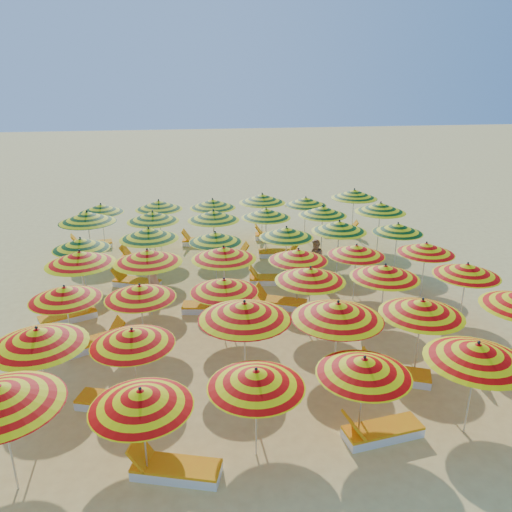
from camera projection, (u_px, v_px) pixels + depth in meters
The scene contains 61 objects.
ground at pixel (258, 306), 16.74m from camera, with size 120.00×120.00×0.00m, color #F6D46D.
umbrella_1 at pixel (141, 399), 8.98m from camera, with size 2.29×2.29×2.03m.
umbrella_2 at pixel (256, 379), 9.56m from camera, with size 2.05×2.05×2.04m.
umbrella_3 at pixel (364, 366), 9.95m from camera, with size 2.52×2.52×2.05m.
umbrella_4 at pixel (477, 352), 10.15m from camera, with size 2.45×2.45×2.23m.
umbrella_6 at pixel (38, 337), 10.73m from camera, with size 2.77×2.77×2.24m.
umbrella_7 at pixel (132, 337), 11.12m from camera, with size 2.13×2.13×2.02m.
umbrella_8 at pixel (244, 311), 11.70m from camera, with size 2.91×2.91×2.35m.
umbrella_9 at pixel (338, 311), 11.75m from camera, with size 2.47×2.47×2.33m.
umbrella_10 at pixel (422, 308), 12.18m from camera, with size 2.42×2.42×2.20m.
umbrella_12 at pixel (65, 293), 13.32m from camera, with size 2.49×2.49×2.04m.
umbrella_13 at pixel (140, 292), 13.40m from camera, with size 2.18×2.18×2.05m.
umbrella_14 at pixel (224, 285), 13.83m from camera, with size 2.48×2.48×2.04m.
umbrella_15 at pixel (310, 274), 14.28m from camera, with size 2.28×2.28×2.17m.
umbrella_16 at pixel (385, 272), 14.54m from camera, with size 2.20×2.20×2.15m.
umbrella_17 at pixel (467, 270), 14.83m from camera, with size 2.38×2.38×2.08m.
umbrella_18 at pixel (80, 258), 15.33m from camera, with size 2.19×2.19×2.27m.
umbrella_19 at pixel (148, 256), 15.45m from camera, with size 2.69×2.69×2.27m.
umbrella_20 at pixel (224, 253), 15.89m from camera, with size 2.53×2.53×2.21m.
umbrella_21 at pixel (298, 255), 16.11m from camera, with size 2.32×2.32×2.06m.
umbrella_22 at pixel (356, 250), 16.63m from camera, with size 2.04×2.04×2.03m.
umbrella_23 at pixel (426, 248), 16.83m from camera, with size 1.93×1.93×2.03m.
umbrella_24 at pixel (81, 244), 17.17m from camera, with size 1.96×1.96×2.07m.
umbrella_25 at pixel (149, 233), 17.78m from camera, with size 2.81×2.81×2.24m.
umbrella_26 at pixel (215, 237), 17.96m from camera, with size 2.31×2.31×2.04m.
umbrella_27 at pixel (286, 232), 18.25m from camera, with size 2.62×2.62×2.13m.
umbrella_28 at pixel (339, 226), 18.74m from camera, with size 2.61×2.61×2.21m.
umbrella_29 at pixel (398, 228), 19.00m from camera, with size 2.34×2.34×2.05m.
umbrella_30 at pixel (87, 217), 19.48m from camera, with size 2.74×2.74×2.36m.
umbrella_31 at pixel (153, 216), 20.01m from camera, with size 2.73×2.73×2.22m.
umbrella_32 at pixel (213, 215), 20.13m from camera, with size 2.63×2.63×2.24m.
umbrella_33 at pixel (266, 213), 20.65m from camera, with size 2.46×2.46×2.18m.
umbrella_34 at pixel (323, 211), 21.00m from camera, with size 2.72×2.72×2.18m.
umbrella_35 at pixel (380, 207), 21.14m from camera, with size 2.66×2.66×2.29m.
umbrella_36 at pixel (101, 208), 21.78m from camera, with size 2.16×2.16×2.07m.
umbrella_37 at pixel (159, 205), 21.91m from camera, with size 2.75×2.75×2.20m.
umbrella_38 at pixel (213, 204), 22.20m from camera, with size 2.40×2.40×2.18m.
umbrella_39 at pixel (262, 198), 22.83m from camera, with size 2.71×2.71×2.26m.
umbrella_40 at pixel (306, 201), 23.00m from camera, with size 2.42×2.42×2.07m.
umbrella_41 at pixel (354, 194), 23.46m from camera, with size 2.56×2.56×2.32m.
lounger_0 at pixel (174, 469), 9.58m from camera, with size 1.83×1.08×0.69m.
lounger_1 at pixel (381, 431), 10.60m from camera, with size 1.79×0.81×0.69m.
lounger_2 at pixel (116, 402), 11.55m from camera, with size 1.83×1.11×0.69m.
lounger_3 at pixel (394, 374), 12.63m from camera, with size 1.82×1.22×0.69m.
lounger_4 at pixel (487, 360), 13.25m from camera, with size 1.74×0.62×0.69m.
lounger_5 at pixel (96, 342), 14.13m from camera, with size 1.82×1.25×0.69m.
lounger_6 at pixel (69, 316), 15.70m from camera, with size 1.82×1.23×0.69m.
lounger_7 at pixel (210, 307), 16.30m from camera, with size 1.81×0.86×0.69m.
lounger_8 at pixel (279, 302), 16.63m from camera, with size 1.82×1.25×0.69m.
lounger_9 at pixel (136, 282), 18.24m from camera, with size 1.82×1.25×0.69m.
lounger_10 at pixel (271, 279), 18.52m from camera, with size 1.80×0.83×0.69m.
lounger_11 at pixel (80, 263), 20.13m from camera, with size 1.78×0.73×0.69m.
lounger_12 at pixel (141, 258), 20.72m from camera, with size 1.81×0.89×0.69m.
lounger_13 at pixel (229, 257), 20.86m from camera, with size 1.77×0.69×0.69m.
lounger_14 at pixel (280, 253), 21.31m from camera, with size 1.78×0.76×0.69m.
lounger_15 at pixel (91, 245), 22.32m from camera, with size 1.81×0.89×0.69m.
lounger_16 at pixel (201, 241), 22.78m from camera, with size 1.80×0.86×0.69m.
lounger_17 at pixel (272, 236), 23.59m from camera, with size 1.80×0.82×0.69m.
lounger_18 at pixel (340, 232), 24.22m from camera, with size 1.81×0.92×0.69m.
beachgoer_a at pixel (154, 277), 17.24m from camera, with size 0.53×0.35×1.45m, color tan.
beachgoer_b at pixel (316, 258), 18.99m from camera, with size 0.70×0.55×1.45m, color tan.
Camera 1 is at (-2.52, -14.96, 7.26)m, focal length 35.00 mm.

